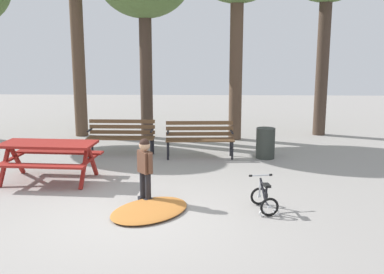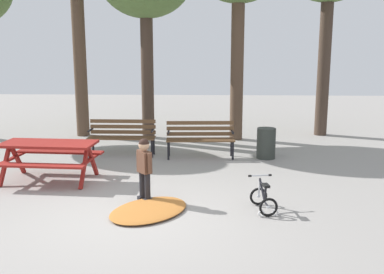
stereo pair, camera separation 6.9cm
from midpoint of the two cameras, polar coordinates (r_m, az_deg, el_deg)
name	(u,v)px [view 2 (the right image)]	position (r m, az deg, el deg)	size (l,w,h in m)	color
ground	(128,215)	(7.17, -7.84, -9.78)	(36.00, 36.00, 0.00)	gray
picnic_table	(49,151)	(9.12, -17.54, -1.73)	(1.88, 1.44, 0.79)	maroon
park_bench_far_left	(122,134)	(10.96, -8.69, 0.36)	(1.60, 0.46, 0.85)	brown
park_bench_left	(200,136)	(10.60, 1.25, 0.11)	(1.62, 0.55, 0.85)	brown
child_standing	(144,164)	(7.59, -5.82, -3.48)	(0.29, 0.33, 1.08)	black
kids_bicycle	(264,199)	(7.31, 9.35, -7.74)	(0.45, 0.61, 0.54)	black
leaf_pile	(149,210)	(7.25, -5.23, -9.20)	(1.43, 1.00, 0.07)	#B26B2D
trash_bin	(266,143)	(10.67, 9.58, -0.79)	(0.44, 0.44, 0.72)	#2D332D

